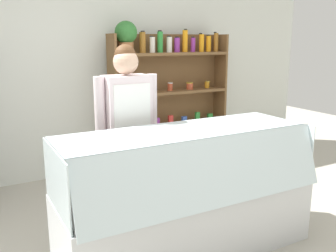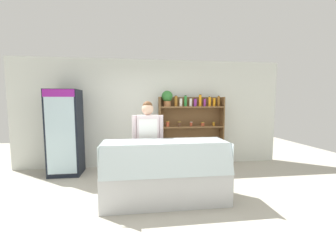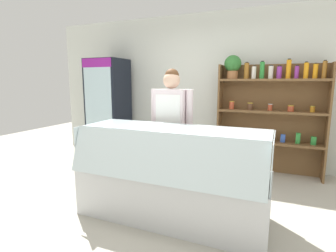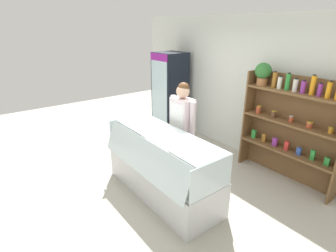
% 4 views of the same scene
% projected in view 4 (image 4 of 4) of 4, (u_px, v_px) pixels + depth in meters
% --- Properties ---
extents(ground_plane, '(12.00, 12.00, 0.00)m').
position_uv_depth(ground_plane, '(165.00, 189.00, 4.26)').
color(ground_plane, '#B7B2A3').
extents(back_wall, '(6.80, 0.10, 2.70)m').
position_uv_depth(back_wall, '(255.00, 89.00, 4.98)').
color(back_wall, silver).
rests_on(back_wall, ground).
extents(drinks_fridge, '(0.68, 0.64, 1.92)m').
position_uv_depth(drinks_fridge, '(170.00, 93.00, 6.32)').
color(drinks_fridge, black).
rests_on(drinks_fridge, ground).
extents(shelving_unit, '(1.63, 0.29, 1.92)m').
position_uv_depth(shelving_unit, '(288.00, 118.00, 4.25)').
color(shelving_unit, brown).
rests_on(shelving_unit, ground).
extents(deli_display_case, '(2.04, 0.81, 1.01)m').
position_uv_depth(deli_display_case, '(162.00, 176.00, 4.05)').
color(deli_display_case, silver).
rests_on(deli_display_case, ground).
extents(shop_clerk, '(0.58, 0.25, 1.66)m').
position_uv_depth(shop_clerk, '(182.00, 123.00, 4.33)').
color(shop_clerk, '#2D2D38').
rests_on(shop_clerk, ground).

